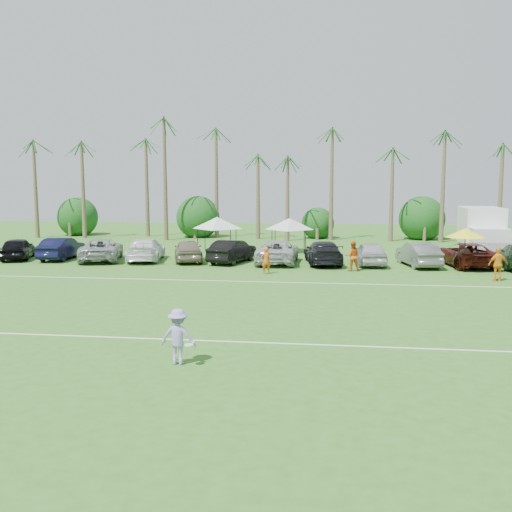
# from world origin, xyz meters

# --- Properties ---
(ground) EXTENTS (120.00, 120.00, 0.00)m
(ground) POSITION_xyz_m (0.00, 0.00, 0.00)
(ground) COLOR #32691F
(ground) RESTS_ON ground
(field_lines) EXTENTS (80.00, 12.10, 0.01)m
(field_lines) POSITION_xyz_m (0.00, 8.00, 0.01)
(field_lines) COLOR white
(field_lines) RESTS_ON ground
(palm_tree_0) EXTENTS (2.40, 2.40, 8.90)m
(palm_tree_0) POSITION_xyz_m (-22.00, 38.00, 7.48)
(palm_tree_0) COLOR brown
(palm_tree_0) RESTS_ON ground
(palm_tree_1) EXTENTS (2.40, 2.40, 9.90)m
(palm_tree_1) POSITION_xyz_m (-17.00, 38.00, 8.35)
(palm_tree_1) COLOR brown
(palm_tree_1) RESTS_ON ground
(palm_tree_2) EXTENTS (2.40, 2.40, 10.90)m
(palm_tree_2) POSITION_xyz_m (-12.00, 38.00, 9.21)
(palm_tree_2) COLOR brown
(palm_tree_2) RESTS_ON ground
(palm_tree_3) EXTENTS (2.40, 2.40, 11.90)m
(palm_tree_3) POSITION_xyz_m (-8.00, 38.00, 10.06)
(palm_tree_3) COLOR brown
(palm_tree_3) RESTS_ON ground
(palm_tree_4) EXTENTS (2.40, 2.40, 8.90)m
(palm_tree_4) POSITION_xyz_m (-4.00, 38.00, 7.48)
(palm_tree_4) COLOR brown
(palm_tree_4) RESTS_ON ground
(palm_tree_5) EXTENTS (2.40, 2.40, 9.90)m
(palm_tree_5) POSITION_xyz_m (0.00, 38.00, 8.35)
(palm_tree_5) COLOR brown
(palm_tree_5) RESTS_ON ground
(palm_tree_6) EXTENTS (2.40, 2.40, 10.90)m
(palm_tree_6) POSITION_xyz_m (4.00, 38.00, 9.21)
(palm_tree_6) COLOR brown
(palm_tree_6) RESTS_ON ground
(palm_tree_7) EXTENTS (2.40, 2.40, 11.90)m
(palm_tree_7) POSITION_xyz_m (8.00, 38.00, 10.06)
(palm_tree_7) COLOR brown
(palm_tree_7) RESTS_ON ground
(palm_tree_8) EXTENTS (2.40, 2.40, 8.90)m
(palm_tree_8) POSITION_xyz_m (13.00, 38.00, 7.48)
(palm_tree_8) COLOR brown
(palm_tree_8) RESTS_ON ground
(palm_tree_9) EXTENTS (2.40, 2.40, 9.90)m
(palm_tree_9) POSITION_xyz_m (18.00, 38.00, 8.35)
(palm_tree_9) COLOR brown
(palm_tree_9) RESTS_ON ground
(palm_tree_10) EXTENTS (2.40, 2.40, 10.90)m
(palm_tree_10) POSITION_xyz_m (23.00, 38.00, 9.21)
(palm_tree_10) COLOR brown
(palm_tree_10) RESTS_ON ground
(bush_tree_0) EXTENTS (4.00, 4.00, 4.00)m
(bush_tree_0) POSITION_xyz_m (-19.00, 39.00, 1.80)
(bush_tree_0) COLOR brown
(bush_tree_0) RESTS_ON ground
(bush_tree_1) EXTENTS (4.00, 4.00, 4.00)m
(bush_tree_1) POSITION_xyz_m (-6.00, 39.00, 1.80)
(bush_tree_1) COLOR brown
(bush_tree_1) RESTS_ON ground
(bush_tree_2) EXTENTS (4.00, 4.00, 4.00)m
(bush_tree_2) POSITION_xyz_m (6.00, 39.00, 1.80)
(bush_tree_2) COLOR brown
(bush_tree_2) RESTS_ON ground
(bush_tree_3) EXTENTS (4.00, 4.00, 4.00)m
(bush_tree_3) POSITION_xyz_m (16.00, 39.00, 1.80)
(bush_tree_3) COLOR brown
(bush_tree_3) RESTS_ON ground
(sideline_player_a) EXTENTS (0.68, 0.56, 1.61)m
(sideline_player_a) POSITION_xyz_m (3.46, 16.85, 0.80)
(sideline_player_a) COLOR #D65F17
(sideline_player_a) RESTS_ON ground
(sideline_player_b) EXTENTS (0.97, 0.79, 1.85)m
(sideline_player_b) POSITION_xyz_m (8.63, 18.67, 0.93)
(sideline_player_b) COLOR #D15917
(sideline_player_b) RESTS_ON ground
(sideline_player_c) EXTENTS (1.18, 0.69, 1.88)m
(sideline_player_c) POSITION_xyz_m (16.50, 15.98, 0.94)
(sideline_player_c) COLOR orange
(sideline_player_c) RESTS_ON ground
(box_truck) EXTENTS (3.08, 7.14, 3.60)m
(box_truck) POSITION_xyz_m (18.47, 27.29, 1.92)
(box_truck) COLOR white
(box_truck) RESTS_ON ground
(canopy_tent_left) EXTENTS (3.98, 3.98, 3.22)m
(canopy_tent_left) POSITION_xyz_m (-1.59, 27.26, 2.76)
(canopy_tent_left) COLOR black
(canopy_tent_left) RESTS_ON ground
(canopy_tent_right) EXTENTS (3.86, 3.86, 3.12)m
(canopy_tent_right) POSITION_xyz_m (4.04, 27.89, 2.67)
(canopy_tent_right) COLOR black
(canopy_tent_right) RESTS_ON ground
(market_umbrella) EXTENTS (2.41, 2.41, 2.68)m
(market_umbrella) POSITION_xyz_m (15.38, 19.07, 2.41)
(market_umbrella) COLOR black
(market_umbrella) RESTS_ON ground
(frisbee_player) EXTENTS (1.14, 0.72, 1.69)m
(frisbee_player) POSITION_xyz_m (2.79, -0.58, 0.84)
(frisbee_player) COLOR #9992CF
(frisbee_player) RESTS_ON ground
(parked_car_0) EXTENTS (3.21, 4.94, 1.56)m
(parked_car_0) POSITION_xyz_m (-14.87, 21.09, 0.78)
(parked_car_0) COLOR black
(parked_car_0) RESTS_ON ground
(parked_car_1) EXTENTS (1.77, 4.79, 1.56)m
(parked_car_1) POSITION_xyz_m (-11.78, 21.54, 0.78)
(parked_car_1) COLOR black
(parked_car_1) RESTS_ON ground
(parked_car_2) EXTENTS (4.00, 6.12, 1.56)m
(parked_car_2) POSITION_xyz_m (-8.68, 21.24, 0.78)
(parked_car_2) COLOR #9A9C9F
(parked_car_2) RESTS_ON ground
(parked_car_3) EXTENTS (3.01, 5.67, 1.56)m
(parked_car_3) POSITION_xyz_m (-5.58, 21.63, 0.78)
(parked_car_3) COLOR white
(parked_car_3) RESTS_ON ground
(parked_car_4) EXTENTS (3.07, 4.93, 1.56)m
(parked_car_4) POSITION_xyz_m (-2.49, 21.50, 0.78)
(parked_car_4) COLOR gray
(parked_car_4) RESTS_ON ground
(parked_car_5) EXTENTS (2.89, 5.02, 1.56)m
(parked_car_5) POSITION_xyz_m (0.61, 21.47, 0.78)
(parked_car_5) COLOR black
(parked_car_5) RESTS_ON ground
(parked_car_6) EXTENTS (2.62, 5.64, 1.56)m
(parked_car_6) POSITION_xyz_m (3.70, 21.53, 0.78)
(parked_car_6) COLOR #B8B9BB
(parked_car_6) RESTS_ON ground
(parked_car_7) EXTENTS (2.88, 5.63, 1.56)m
(parked_car_7) POSITION_xyz_m (6.80, 21.47, 0.78)
(parked_car_7) COLOR black
(parked_car_7) RESTS_ON ground
(parked_car_8) EXTENTS (2.14, 4.70, 1.56)m
(parked_car_8) POSITION_xyz_m (9.90, 21.47, 0.78)
(parked_car_8) COLOR #B7B8BE
(parked_car_8) RESTS_ON ground
(parked_car_9) EXTENTS (2.54, 4.98, 1.56)m
(parked_car_9) POSITION_xyz_m (12.99, 21.32, 0.78)
(parked_car_9) COLOR slate
(parked_car_9) RESTS_ON ground
(parked_car_10) EXTENTS (3.34, 5.93, 1.56)m
(parked_car_10) POSITION_xyz_m (16.09, 21.63, 0.78)
(parked_car_10) COLOR #4D120E
(parked_car_10) RESTS_ON ground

